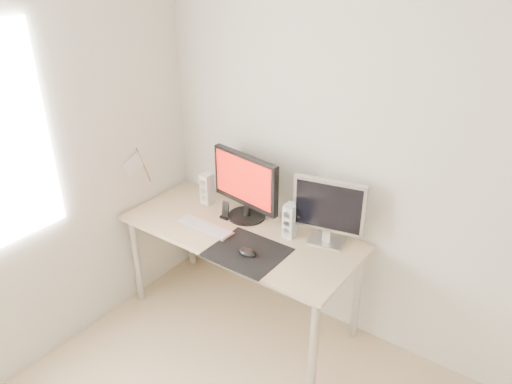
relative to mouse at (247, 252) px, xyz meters
The scene contains 11 objects.
wall_back 1.05m from the mouse, 39.07° to the left, with size 3.50×3.50×0.00m, color silver.
mousepad 0.04m from the mouse, 123.69° to the left, with size 0.45×0.40×0.00m, color black.
mouse is the anchor object (origin of this frame).
desk 0.32m from the mouse, 134.69° to the left, with size 1.60×0.70×0.73m.
main_monitor 0.51m from the mouse, 127.52° to the left, with size 0.55×0.30×0.47m.
second_monitor 0.56m from the mouse, 52.09° to the left, with size 0.45×0.20×0.43m.
speaker_left 0.74m from the mouse, 149.36° to the left, with size 0.07×0.09×0.23m.
speaker_right 0.36m from the mouse, 75.24° to the left, with size 0.07×0.09×0.23m.
keyboard 0.43m from the mouse, 167.52° to the left, with size 0.42×0.12×0.02m.
phone_dock 0.48m from the mouse, 144.24° to the left, with size 0.07×0.06×0.12m.
pennant 1.04m from the mouse, behind, with size 0.01×0.23×0.29m.
Camera 1 is at (0.79, -0.84, 2.46)m, focal length 35.00 mm.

